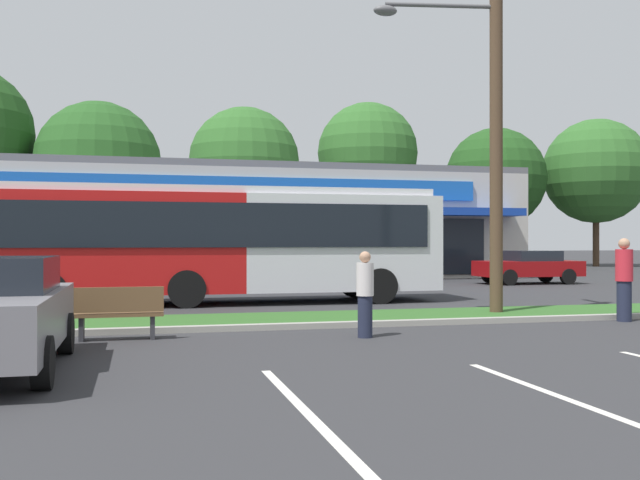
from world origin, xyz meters
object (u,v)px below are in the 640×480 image
pedestrian_near_bench (365,294)px  car_1 (85,271)px  utility_pole (490,87)px  car_0 (529,266)px  city_bus (218,241)px  bus_stop_bench (117,312)px  pedestrian_by_pole (624,280)px

pedestrian_near_bench → car_1: bearing=168.4°
utility_pole → car_0: (7.73, 11.58, -4.62)m
city_bus → bus_stop_bench: 7.70m
utility_pole → bus_stop_bench: bearing=-166.4°
pedestrian_near_bench → pedestrian_by_pole: (6.31, 1.17, 0.13)m
city_bus → pedestrian_by_pole: city_bus is taller
city_bus → car_0: 14.95m
pedestrian_near_bench → utility_pole: bearing=89.5°
car_0 → pedestrian_by_pole: (-5.32, -13.13, 0.20)m
bus_stop_bench → pedestrian_near_bench: size_ratio=1.02×
car_0 → bus_stop_bench: bearing=40.3°
utility_pole → bus_stop_bench: size_ratio=6.24×
bus_stop_bench → pedestrian_by_pole: pedestrian_by_pole is taller
pedestrian_near_bench → pedestrian_by_pole: bearing=65.1°
car_0 → city_bus: bearing=25.5°
utility_pole → car_0: size_ratio=2.35×
utility_pole → bus_stop_bench: 9.79m
utility_pole → city_bus: utility_pole is taller
pedestrian_near_bench → city_bus: bearing=157.7°
bus_stop_bench → pedestrian_near_bench: (4.37, -0.71, 0.29)m
city_bus → car_1: bearing=127.2°
utility_pole → city_bus: 8.49m
car_0 → pedestrian_by_pole: 14.17m
utility_pole → car_1: 14.85m
city_bus → car_1: size_ratio=2.95×
car_0 → pedestrian_near_bench: bearing=50.9°
car_0 → pedestrian_near_bench: pedestrian_near_bench is taller
car_1 → pedestrian_near_bench: 14.24m
pedestrian_by_pole → utility_pole: bearing=124.9°
city_bus → car_0: (13.46, 6.43, -1.05)m
bus_stop_bench → car_1: (-1.38, 12.31, 0.23)m
pedestrian_near_bench → car_0: bearing=105.5°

